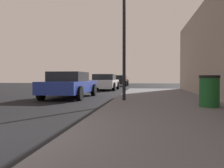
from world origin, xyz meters
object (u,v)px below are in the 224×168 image
(street_lamp, at_px, (124,22))
(car_blue, at_px, (70,85))
(trash_bin, at_px, (209,91))
(car_white, at_px, (105,82))
(car_red, at_px, (122,80))
(car_black, at_px, (119,81))

(street_lamp, distance_m, car_blue, 4.55)
(car_blue, bearing_deg, trash_bin, -37.59)
(car_white, bearing_deg, car_red, 91.47)
(car_white, bearing_deg, car_black, 89.02)
(car_black, bearing_deg, trash_bin, -76.85)
(street_lamp, height_order, car_black, street_lamp)
(street_lamp, bearing_deg, car_black, 96.77)
(street_lamp, relative_size, car_black, 0.98)
(street_lamp, xyz_separation_m, car_black, (-2.29, 19.32, -2.42))
(car_red, bearing_deg, car_blue, -89.94)
(car_black, bearing_deg, car_white, -90.98)
(car_white, distance_m, car_black, 9.15)
(trash_bin, relative_size, car_red, 0.20)
(car_blue, relative_size, car_white, 1.09)
(trash_bin, relative_size, street_lamp, 0.21)
(trash_bin, height_order, street_lamp, street_lamp)
(street_lamp, relative_size, car_white, 1.02)
(car_blue, height_order, car_white, same)
(trash_bin, xyz_separation_m, car_black, (-4.91, 21.04, 0.04))
(car_blue, bearing_deg, car_black, 87.92)
(trash_bin, xyz_separation_m, street_lamp, (-2.62, 1.72, 2.46))
(car_red, bearing_deg, street_lamp, -84.23)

